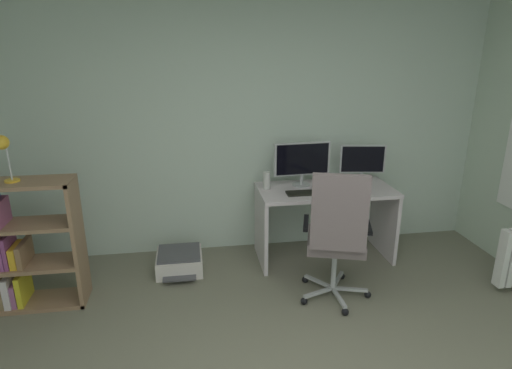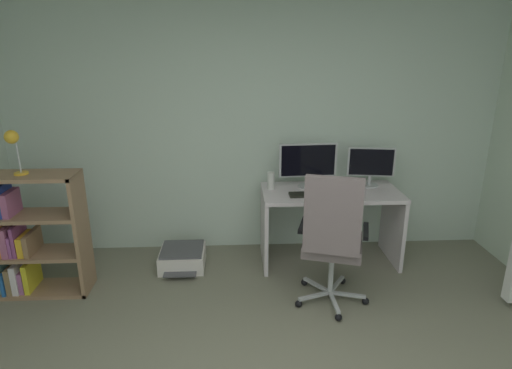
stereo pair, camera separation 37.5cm
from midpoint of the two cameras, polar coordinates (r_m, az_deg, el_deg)
The scene contains 11 objects.
wall_back at distance 4.36m, azimuth 2.27°, elevation 8.75°, with size 4.93×0.10×2.76m, color silver.
desk at distance 4.29m, azimuth 12.31°, elevation -3.47°, with size 1.33×0.63×0.75m.
monitor_main at distance 4.22m, azimuth 9.46°, elevation 2.99°, with size 0.57×0.18×0.44m.
monitor_secondary at distance 4.40m, azimuth 17.44°, elevation 2.62°, with size 0.45×0.18×0.39m.
keyboard at distance 4.04m, azimuth 9.53°, elevation -1.39°, with size 0.34×0.13×0.02m, color black.
computer_mouse at distance 4.13m, azimuth 13.27°, elevation -1.09°, with size 0.06×0.10×0.03m, color black.
desktop_speaker at distance 4.16m, azimuth 4.58°, elevation 0.46°, with size 0.07×0.07×0.17m, color silver.
office_chair at distance 3.49m, azimuth 13.24°, elevation -6.79°, with size 0.63×0.62×1.17m.
bookshelf at distance 4.09m, azimuth -26.12°, elevation -6.55°, with size 0.81×0.32×1.08m.
desk_lamp at distance 3.83m, azimuth -27.26°, elevation 4.99°, with size 0.14×0.11×0.36m.
printer at distance 4.29m, azimuth -7.26°, elevation -9.69°, with size 0.43×0.51×0.20m.
Camera 2 is at (-0.21, -1.52, 2.08)m, focal length 30.05 mm.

